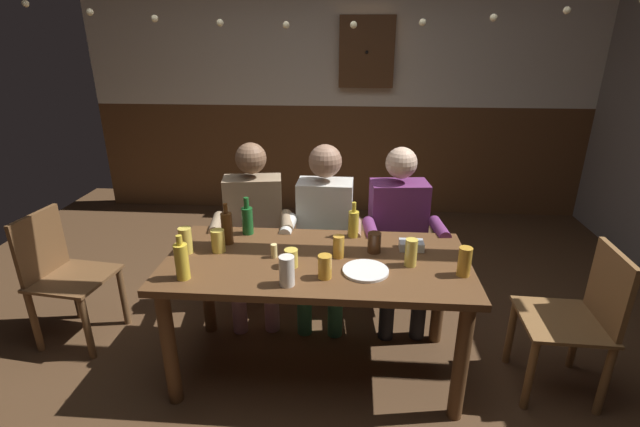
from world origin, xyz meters
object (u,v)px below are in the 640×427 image
(chair_empty_near_left, at_px, (62,273))
(pint_glass_3, at_px, (218,240))
(pint_glass_7, at_px, (186,240))
(wall_dart_cabinet, at_px, (367,52))
(person_1, at_px, (324,225))
(plate_0, at_px, (366,271))
(dining_table, at_px, (317,276))
(person_0, at_px, (254,224))
(bottle_3, at_px, (353,223))
(pint_glass_6, at_px, (339,247))
(chair_empty_near_right, at_px, (579,318))
(pint_glass_8, at_px, (325,267))
(person_2, at_px, (399,229))
(pint_glass_4, at_px, (465,262))
(pint_glass_0, at_px, (374,243))
(bottle_1, at_px, (227,228))
(pint_glass_5, at_px, (287,271))
(pint_glass_2, at_px, (291,258))
(bottle_2, at_px, (182,261))
(table_candle, at_px, (274,251))
(pint_glass_1, at_px, (411,253))
(bottle_0, at_px, (247,220))
(condiment_caddy, at_px, (411,245))

(chair_empty_near_left, xyz_separation_m, pint_glass_3, (1.10, -0.14, 0.34))
(pint_glass_7, xyz_separation_m, wall_dart_cabinet, (1.05, 2.65, 0.93))
(person_1, xyz_separation_m, plate_0, (0.27, -0.77, 0.07))
(dining_table, bearing_deg, person_0, 128.06)
(bottle_3, height_order, pint_glass_6, bottle_3)
(chair_empty_near_right, distance_m, pint_glass_8, 1.44)
(chair_empty_near_left, bearing_deg, dining_table, 90.00)
(person_2, distance_m, chair_empty_near_left, 2.25)
(dining_table, bearing_deg, pint_glass_4, -9.36)
(dining_table, height_order, person_2, person_2)
(pint_glass_0, bearing_deg, bottle_1, 176.48)
(person_1, relative_size, bottle_1, 4.86)
(person_0, relative_size, pint_glass_5, 7.96)
(bottle_1, distance_m, pint_glass_2, 0.50)
(pint_glass_2, height_order, pint_glass_8, pint_glass_8)
(bottle_2, bearing_deg, wall_dart_cabinet, 71.96)
(pint_glass_4, bearing_deg, pint_glass_7, 174.41)
(person_0, distance_m, person_2, 1.01)
(table_candle, xyz_separation_m, pint_glass_1, (0.75, -0.04, 0.04))
(person_1, distance_m, pint_glass_6, 0.63)
(dining_table, relative_size, bottle_3, 7.55)
(bottle_0, bearing_deg, pint_glass_8, -45.19)
(pint_glass_2, height_order, pint_glass_7, pint_glass_7)
(chair_empty_near_right, xyz_separation_m, condiment_caddy, (-0.91, 0.22, 0.30))
(pint_glass_0, distance_m, pint_glass_2, 0.50)
(pint_glass_1, xyz_separation_m, wall_dart_cabinet, (-0.22, 2.71, 0.93))
(chair_empty_near_left, bearing_deg, wall_dart_cabinet, 148.26)
(dining_table, xyz_separation_m, pint_glass_7, (-0.75, 0.02, 0.19))
(condiment_caddy, relative_size, pint_glass_0, 1.17)
(person_1, bearing_deg, chair_empty_near_left, 16.04)
(dining_table, height_order, condiment_caddy, condiment_caddy)
(person_0, distance_m, chair_empty_near_left, 1.27)
(person_0, distance_m, pint_glass_1, 1.22)
(pint_glass_8, bearing_deg, pint_glass_2, 150.28)
(pint_glass_7, bearing_deg, pint_glass_3, 11.05)
(chair_empty_near_left, xyz_separation_m, pint_glass_8, (1.74, -0.41, 0.34))
(dining_table, xyz_separation_m, person_2, (0.52, 0.64, 0.04))
(chair_empty_near_left, height_order, pint_glass_8, chair_empty_near_left)
(chair_empty_near_left, bearing_deg, pint_glass_5, 79.19)
(person_1, xyz_separation_m, pint_glass_7, (-0.75, -0.62, 0.14))
(pint_glass_6, bearing_deg, person_0, 135.65)
(person_0, height_order, pint_glass_8, person_0)
(pint_glass_4, distance_m, pint_glass_5, 0.92)
(plate_0, height_order, wall_dart_cabinet, wall_dart_cabinet)
(person_2, distance_m, bottle_0, 1.04)
(chair_empty_near_left, relative_size, pint_glass_0, 7.36)
(bottle_0, bearing_deg, bottle_2, -109.25)
(pint_glass_2, relative_size, pint_glass_4, 0.64)
(pint_glass_4, height_order, wall_dart_cabinet, wall_dart_cabinet)
(pint_glass_1, relative_size, pint_glass_8, 1.22)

